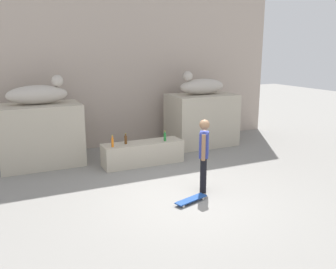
# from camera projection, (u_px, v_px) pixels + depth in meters

# --- Properties ---
(ground_plane) EXTENTS (40.00, 40.00, 0.00)m
(ground_plane) POSITION_uv_depth(u_px,v_px,m) (186.00, 197.00, 7.94)
(ground_plane) COLOR gray
(facade_wall) EXTENTS (11.82, 0.60, 6.73)m
(facade_wall) POSITION_uv_depth(u_px,v_px,m) (112.00, 43.00, 11.74)
(facade_wall) COLOR #B1A092
(facade_wall) RESTS_ON ground_plane
(pedestal_left) EXTENTS (2.19, 1.38, 1.71)m
(pedestal_left) POSITION_uv_depth(u_px,v_px,m) (41.00, 135.00, 9.99)
(pedestal_left) COLOR #B7AD99
(pedestal_left) RESTS_ON ground_plane
(pedestal_right) EXTENTS (2.19, 1.38, 1.71)m
(pedestal_right) POSITION_uv_depth(u_px,v_px,m) (201.00, 120.00, 12.13)
(pedestal_right) COLOR #B7AD99
(pedestal_right) RESTS_ON ground_plane
(statue_reclining_left) EXTENTS (1.60, 0.57, 0.78)m
(statue_reclining_left) POSITION_uv_depth(u_px,v_px,m) (39.00, 94.00, 9.74)
(statue_reclining_left) COLOR #BEB4A8
(statue_reclining_left) RESTS_ON pedestal_left
(statue_reclining_right) EXTENTS (1.60, 0.56, 0.78)m
(statue_reclining_right) POSITION_uv_depth(u_px,v_px,m) (201.00, 86.00, 11.85)
(statue_reclining_right) COLOR #BEB4A8
(statue_reclining_right) RESTS_ON pedestal_right
(ledge_block) EXTENTS (2.28, 0.66, 0.63)m
(ledge_block) POSITION_uv_depth(u_px,v_px,m) (143.00, 153.00, 10.16)
(ledge_block) COLOR #B7AD99
(ledge_block) RESTS_ON ground_plane
(skater) EXTENTS (0.37, 0.47, 1.67)m
(skater) POSITION_uv_depth(u_px,v_px,m) (204.00, 152.00, 8.09)
(skater) COLOR black
(skater) RESTS_ON ground_plane
(skateboard) EXTENTS (0.82, 0.43, 0.08)m
(skateboard) POSITION_uv_depth(u_px,v_px,m) (191.00, 199.00, 7.66)
(skateboard) COLOR navy
(skateboard) RESTS_ON ground_plane
(bottle_brown) EXTENTS (0.07, 0.07, 0.30)m
(bottle_brown) POSITION_uv_depth(u_px,v_px,m) (126.00, 140.00, 9.90)
(bottle_brown) COLOR #593314
(bottle_brown) RESTS_ON ledge_block
(bottle_green) EXTENTS (0.07, 0.07, 0.30)m
(bottle_green) POSITION_uv_depth(u_px,v_px,m) (165.00, 137.00, 10.22)
(bottle_green) COLOR #1E722D
(bottle_green) RESTS_ON ledge_block
(bottle_orange) EXTENTS (0.06, 0.06, 0.32)m
(bottle_orange) POSITION_uv_depth(u_px,v_px,m) (113.00, 142.00, 9.58)
(bottle_orange) COLOR orange
(bottle_orange) RESTS_ON ledge_block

